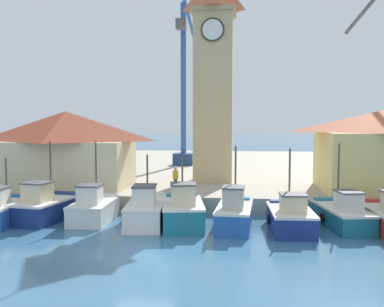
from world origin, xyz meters
name	(u,v)px	position (x,y,z in m)	size (l,w,h in m)	color
ground_plane	(142,255)	(0.00, 0.00, 0.00)	(300.00, 300.00, 0.00)	#386689
quay_wharf	(200,169)	(0.00, 28.32, 0.50)	(120.00, 40.00, 1.00)	#A89E89
fishing_boat_left_outer	(2,210)	(-8.88, 4.95, 0.72)	(2.13, 4.41, 3.53)	#2356A8
fishing_boat_left_inner	(45,207)	(-6.77, 5.76, 0.78)	(2.86, 4.62, 4.45)	navy
fishing_boat_mid_left	(94,208)	(-4.01, 5.87, 0.73)	(2.17, 4.20, 4.43)	silver
fishing_boat_center	(146,210)	(-0.94, 5.48, 0.78)	(2.39, 5.13, 3.73)	silver
fishing_boat_mid_right	(183,211)	(1.10, 5.16, 0.83)	(2.78, 4.68, 3.77)	#196B7F
fishing_boat_right_inner	(234,213)	(3.83, 5.10, 0.77)	(2.06, 4.56, 4.27)	#2356A8
fishing_boat_right_outer	(291,217)	(6.69, 4.77, 0.71)	(2.27, 4.38, 4.19)	navy
fishing_boat_far_right	(342,214)	(9.49, 5.81, 0.70)	(2.60, 4.98, 4.40)	#196B7F
clock_tower	(214,71)	(2.12, 15.78, 9.28)	(3.35, 3.35, 17.23)	tan
warehouse_left	(66,148)	(-7.81, 11.62, 3.69)	(9.02, 5.61, 5.24)	beige
port_crane_near	(184,101)	(-1.59, 27.86, 7.57)	(2.00, 10.47, 17.25)	navy
dock_worker_near_tower	(176,179)	(0.02, 10.12, 1.85)	(0.34, 0.22, 1.62)	#33333D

